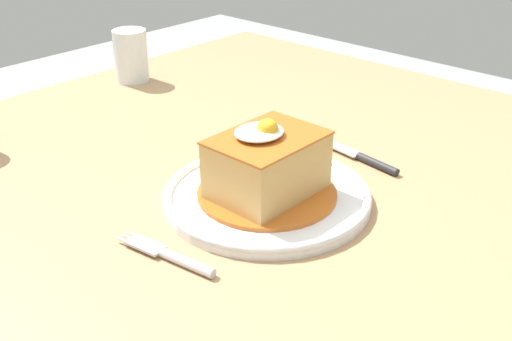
# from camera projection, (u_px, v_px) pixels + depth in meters

# --- Properties ---
(dining_table) EXTENTS (1.30, 1.03, 0.75)m
(dining_table) POSITION_uv_depth(u_px,v_px,m) (199.00, 236.00, 0.95)
(dining_table) COLOR #A87F56
(dining_table) RESTS_ON ground_plane
(main_plate) EXTENTS (0.28, 0.28, 0.02)m
(main_plate) POSITION_uv_depth(u_px,v_px,m) (267.00, 195.00, 0.85)
(main_plate) COLOR white
(main_plate) RESTS_ON dining_table
(sandwich_meal) EXTENTS (0.19, 0.19, 0.11)m
(sandwich_meal) POSITION_uv_depth(u_px,v_px,m) (267.00, 167.00, 0.83)
(sandwich_meal) COLOR #B75B1E
(sandwich_meal) RESTS_ON main_plate
(fork) EXTENTS (0.04, 0.14, 0.01)m
(fork) POSITION_uv_depth(u_px,v_px,m) (173.00, 257.00, 0.72)
(fork) COLOR silver
(fork) RESTS_ON dining_table
(knife) EXTENTS (0.04, 0.17, 0.01)m
(knife) POSITION_uv_depth(u_px,v_px,m) (365.00, 159.00, 0.95)
(knife) COLOR #262628
(knife) RESTS_ON dining_table
(drinking_glass) EXTENTS (0.07, 0.07, 0.10)m
(drinking_glass) POSITION_uv_depth(u_px,v_px,m) (131.00, 59.00, 1.27)
(drinking_glass) COLOR gold
(drinking_glass) RESTS_ON dining_table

